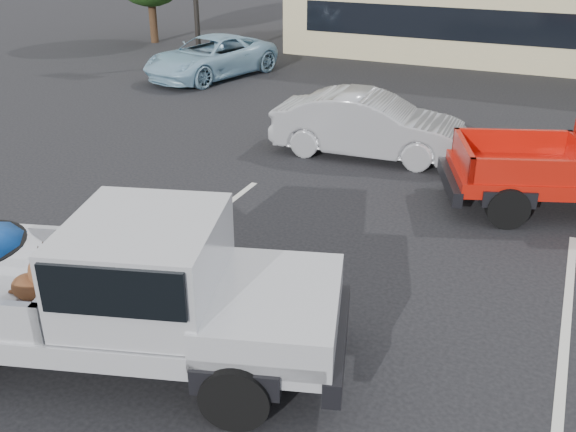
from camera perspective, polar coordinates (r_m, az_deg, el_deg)
name	(u,v)px	position (r m, az deg, el deg)	size (l,w,h in m)	color
ground	(307,342)	(8.31, 1.72, -11.10)	(90.00, 90.00, 0.00)	black
stripe_left	(189,234)	(11.04, -8.81, -1.58)	(0.12, 5.00, 0.01)	silver
stripe_right	(567,314)	(9.59, 23.56, -8.01)	(0.12, 5.00, 0.01)	silver
silver_pickup	(128,285)	(7.65, -14.01, -6.01)	(6.01, 3.48, 2.06)	black
silver_sedan	(369,125)	(14.47, 7.21, 8.03)	(1.48, 4.26, 1.40)	#A0A2A7
blue_suv	(211,57)	(22.00, -6.88, 13.85)	(2.20, 4.78, 1.33)	#8CB8D1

